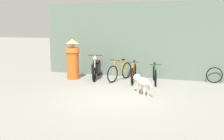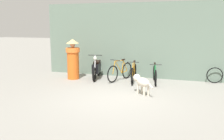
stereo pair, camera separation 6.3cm
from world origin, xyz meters
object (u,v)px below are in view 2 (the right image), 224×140
at_px(motorcycle, 97,69).
at_px(person_in_robes, 73,59).
at_px(bicycle_0, 120,72).
at_px(spare_tire_left, 215,75).
at_px(bicycle_1, 134,73).
at_px(stray_dog, 142,82).
at_px(bicycle_2, 155,75).

bearing_deg(motorcycle, person_in_robes, -79.79).
bearing_deg(person_in_robes, motorcycle, 169.52).
bearing_deg(person_in_robes, bicycle_0, 155.12).
height_order(motorcycle, person_in_robes, person_in_robes).
bearing_deg(bicycle_0, spare_tire_left, 119.18).
height_order(bicycle_1, spare_tire_left, bicycle_1).
xyz_separation_m(bicycle_0, spare_tire_left, (3.69, 0.71, -0.05)).
distance_m(bicycle_1, person_in_robes, 2.66).
xyz_separation_m(bicycle_0, person_in_robes, (-1.99, -0.32, 0.50)).
distance_m(bicycle_1, spare_tire_left, 3.19).
bearing_deg(stray_dog, bicycle_0, -12.08).
height_order(bicycle_1, motorcycle, motorcycle).
xyz_separation_m(bicycle_1, person_in_robes, (-2.60, -0.21, 0.52)).
relative_size(bicycle_0, person_in_robes, 0.97).
relative_size(bicycle_0, motorcycle, 0.91).
bearing_deg(stray_dog, bicycle_1, -25.30).
distance_m(bicycle_0, stray_dog, 2.29).
bearing_deg(spare_tire_left, bicycle_2, -162.65).
relative_size(motorcycle, stray_dog, 2.12).
distance_m(bicycle_0, motorcycle, 1.09).
bearing_deg(bicycle_1, motorcycle, -104.49).
relative_size(bicycle_2, person_in_robes, 0.98).
bearing_deg(stray_dog, bicycle_2, -50.92).
relative_size(person_in_robes, spare_tire_left, 2.67).
height_order(bicycle_1, person_in_robes, person_in_robes).
xyz_separation_m(motorcycle, person_in_robes, (-0.91, -0.40, 0.45)).
bearing_deg(person_in_robes, bicycle_2, 151.44).
bearing_deg(motorcycle, spare_tire_left, 84.22).
bearing_deg(bicycle_1, person_in_robes, -93.53).
height_order(bicycle_1, stray_dog, bicycle_1).
xyz_separation_m(stray_dog, spare_tire_left, (2.38, 2.59, -0.12)).
relative_size(bicycle_1, motorcycle, 0.93).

